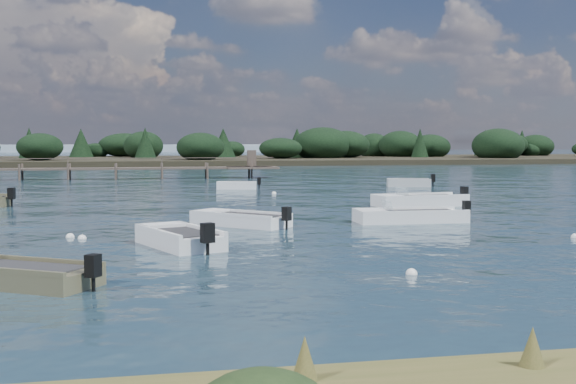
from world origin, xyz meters
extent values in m
plane|color=#162833|center=(0.00, 60.00, 0.00)|extent=(400.00, 400.00, 0.00)
cube|color=#ADB2B4|center=(14.08, 31.87, 0.11)|extent=(3.54, 2.08, 0.78)
cube|color=#ADB2B4|center=(12.86, 32.17, 0.56)|extent=(1.06, 1.35, 0.16)
cube|color=#28282B|center=(14.34, 31.81, 0.48)|extent=(2.45, 1.57, 0.13)
cube|color=#ADB2B4|center=(13.94, 31.29, 0.56)|extent=(3.26, 0.91, 0.16)
cube|color=#ADB2B4|center=(14.23, 32.45, 0.56)|extent=(3.26, 0.91, 0.16)
cube|color=black|center=(15.94, 31.42, 0.70)|extent=(0.39, 0.44, 0.61)
cylinder|color=black|center=(15.94, 31.42, 0.17)|extent=(0.13, 0.13, 0.61)
cube|color=white|center=(5.17, 8.28, 0.10)|extent=(4.89, 1.93, 0.71)
cube|color=white|center=(3.33, 8.32, 0.51)|extent=(1.20, 1.66, 0.14)
cube|color=#28282B|center=(5.56, 8.27, 0.43)|extent=(3.33, 1.53, 0.12)
cube|color=white|center=(5.15, 7.43, 0.51)|extent=(4.84, 0.24, 0.14)
cube|color=white|center=(5.19, 9.13, 0.51)|extent=(4.84, 0.24, 0.14)
cube|color=black|center=(7.81, 8.21, 0.64)|extent=(0.29, 0.35, 0.55)
cylinder|color=black|center=(7.81, 8.21, 0.15)|extent=(0.10, 0.10, 0.55)
cube|color=silver|center=(4.11, 8.30, 0.76)|extent=(0.19, 1.31, 0.42)
cube|color=#696446|center=(-9.70, -2.92, 0.10)|extent=(4.73, 3.82, 0.69)
cube|color=#28282B|center=(-9.39, -3.12, 0.42)|extent=(3.32, 2.77, 0.12)
cube|color=#696446|center=(-9.29, -2.26, 0.50)|extent=(3.91, 2.50, 0.14)
cube|color=black|center=(-7.60, -4.24, 0.62)|extent=(0.41, 0.43, 0.54)
cylinder|color=black|center=(-7.60, -4.24, 0.15)|extent=(0.14, 0.14, 0.54)
cube|color=black|center=(-13.50, 19.80, 0.72)|extent=(0.39, 0.45, 0.63)
cylinder|color=black|center=(-13.50, 19.80, 0.17)|extent=(0.14, 0.14, 0.63)
cube|color=white|center=(-2.39, 8.41, 0.10)|extent=(4.17, 4.15, 0.71)
cube|color=white|center=(-3.54, 9.55, 0.52)|extent=(1.76, 1.76, 0.14)
cube|color=#28282B|center=(-2.14, 8.17, 0.44)|extent=(2.97, 2.96, 0.12)
cube|color=white|center=(-2.91, 7.88, 0.52)|extent=(3.11, 3.09, 0.14)
cube|color=white|center=(-1.86, 8.94, 0.52)|extent=(3.11, 3.09, 0.14)
cube|color=black|center=(-0.71, 6.75, 0.64)|extent=(0.44, 0.45, 0.56)
cylinder|color=black|center=(-0.71, 6.75, 0.15)|extent=(0.14, 0.14, 0.56)
cube|color=white|center=(-5.22, 2.71, 0.11)|extent=(2.99, 4.19, 0.79)
cube|color=white|center=(-5.75, 4.06, 0.57)|extent=(1.78, 1.42, 0.16)
cube|color=#28282B|center=(-5.11, 2.42, 0.48)|extent=(2.23, 2.92, 0.14)
cube|color=white|center=(-5.97, 2.42, 0.57)|extent=(1.50, 3.61, 0.16)
cube|color=white|center=(-4.48, 3.00, 0.57)|extent=(1.50, 3.61, 0.16)
cube|color=black|center=(-4.45, 0.70, 0.71)|extent=(0.47, 0.43, 0.62)
cylinder|color=black|center=(-4.45, 0.70, 0.17)|extent=(0.15, 0.15, 0.62)
cube|color=white|center=(0.43, 31.64, 0.10)|extent=(3.09, 1.69, 0.68)
cube|color=white|center=(-0.66, 31.85, 0.50)|extent=(0.88, 1.16, 0.14)
cube|color=#28282B|center=(0.66, 31.60, 0.42)|extent=(2.12, 1.29, 0.12)
cube|color=white|center=(0.33, 31.12, 0.50)|extent=(2.89, 0.66, 0.14)
cube|color=white|center=(0.53, 32.15, 0.50)|extent=(2.89, 0.66, 0.14)
cube|color=black|center=(2.07, 31.33, 0.61)|extent=(0.33, 0.38, 0.54)
cylinder|color=black|center=(2.07, 31.33, 0.15)|extent=(0.11, 0.11, 0.54)
cube|color=white|center=(8.59, 15.72, 0.11)|extent=(5.31, 2.53, 0.80)
cube|color=white|center=(6.66, 15.49, 0.58)|extent=(1.43, 1.87, 0.16)
cube|color=#28282B|center=(9.00, 15.77, 0.49)|extent=(3.64, 1.95, 0.14)
cube|color=white|center=(8.70, 14.83, 0.58)|extent=(5.09, 0.75, 0.16)
cube|color=white|center=(8.49, 16.61, 0.58)|extent=(5.09, 0.75, 0.16)
cube|color=black|center=(11.38, 16.06, 0.72)|extent=(0.36, 0.42, 0.62)
cylinder|color=black|center=(11.38, 16.06, 0.17)|extent=(0.13, 0.13, 0.62)
cube|color=silver|center=(7.48, 15.59, 0.85)|extent=(0.34, 1.40, 0.48)
sphere|color=white|center=(0.65, -3.63, 0.00)|extent=(0.32, 0.32, 0.32)
sphere|color=white|center=(9.30, 2.15, 0.00)|extent=(0.32, 0.32, 0.32)
sphere|color=white|center=(-9.10, 5.92, 0.00)|extent=(0.32, 0.32, 0.32)
sphere|color=white|center=(2.31, 26.36, 0.00)|extent=(0.32, 0.32, 0.32)
sphere|color=white|center=(-8.63, 5.40, 0.00)|extent=(0.32, 0.32, 0.32)
cube|color=brown|center=(4.00, 48.00, 1.00)|extent=(5.00, 3.20, 0.18)
cube|color=brown|center=(4.00, 48.00, 1.90)|extent=(0.80, 0.80, 1.60)
cylinder|color=brown|center=(-17.47, 47.15, 0.40)|extent=(0.20, 0.20, 2.20)
cylinder|color=brown|center=(-17.47, 48.85, 0.40)|extent=(0.20, 0.20, 2.20)
cylinder|color=brown|center=(-13.20, 47.15, 0.40)|extent=(0.20, 0.20, 2.20)
cylinder|color=brown|center=(-13.20, 48.85, 0.40)|extent=(0.20, 0.20, 2.20)
cylinder|color=brown|center=(-8.93, 47.15, 0.40)|extent=(0.20, 0.20, 2.20)
cylinder|color=brown|center=(-8.93, 48.85, 0.40)|extent=(0.20, 0.20, 2.20)
cylinder|color=brown|center=(-4.67, 47.15, 0.40)|extent=(0.20, 0.20, 2.20)
cylinder|color=brown|center=(-4.67, 48.85, 0.40)|extent=(0.20, 0.20, 2.20)
cylinder|color=brown|center=(-0.40, 47.15, 0.40)|extent=(0.20, 0.20, 2.20)
cylinder|color=brown|center=(-0.40, 48.85, 0.40)|extent=(0.20, 0.20, 2.20)
cylinder|color=brown|center=(3.87, 47.15, 0.40)|extent=(0.20, 0.20, 2.20)
cylinder|color=brown|center=(3.87, 48.85, 0.40)|extent=(0.20, 0.20, 2.20)
cube|color=black|center=(25.00, 100.00, 0.00)|extent=(190.00, 40.00, 1.60)
ellipsoid|color=black|center=(25.00, 100.00, 2.80)|extent=(180.50, 36.00, 4.40)
camera|label=1|loc=(-6.39, -21.79, 3.57)|focal=45.00mm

